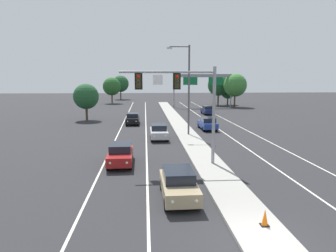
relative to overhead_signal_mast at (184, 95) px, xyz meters
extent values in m
plane|color=#28282B|center=(1.94, -11.21, -5.32)|extent=(260.00, 260.00, 0.00)
cube|color=#9E9B93|center=(1.94, 6.79, -5.25)|extent=(2.40, 110.00, 0.15)
cube|color=silver|center=(-2.76, 13.79, -5.32)|extent=(0.14, 100.00, 0.01)
cube|color=silver|center=(6.64, 13.79, -5.32)|extent=(0.14, 100.00, 0.01)
cube|color=silver|center=(-6.06, 13.79, -5.32)|extent=(0.14, 100.00, 0.01)
cube|color=silver|center=(9.94, 13.79, -5.32)|extent=(0.14, 100.00, 0.01)
cylinder|color=gray|center=(2.22, 0.01, -1.57)|extent=(0.24, 0.24, 7.20)
cylinder|color=gray|center=(-1.22, 0.01, 1.63)|extent=(6.89, 0.16, 0.16)
cube|color=black|center=(-0.53, 0.05, 0.98)|extent=(0.56, 0.06, 1.20)
cube|color=#38330F|center=(-0.53, 0.01, 0.98)|extent=(0.32, 0.32, 1.00)
sphere|color=red|center=(-0.53, -0.16, 1.30)|extent=(0.22, 0.22, 0.22)
sphere|color=#282828|center=(-0.53, -0.16, 0.98)|extent=(0.22, 0.22, 0.22)
sphere|color=#282828|center=(-0.53, -0.16, 0.66)|extent=(0.22, 0.22, 0.22)
cube|color=black|center=(-3.29, 0.05, 0.98)|extent=(0.56, 0.06, 1.20)
cube|color=#38330F|center=(-3.29, 0.01, 0.98)|extent=(0.32, 0.32, 1.00)
sphere|color=red|center=(-3.29, -0.16, 1.30)|extent=(0.22, 0.22, 0.22)
sphere|color=#282828|center=(-3.29, -0.16, 0.98)|extent=(0.22, 0.22, 0.22)
sphere|color=#282828|center=(-3.29, -0.16, 0.66)|extent=(0.22, 0.22, 0.22)
cube|color=white|center=(-1.91, -0.01, 1.08)|extent=(0.70, 0.04, 0.70)
cylinder|color=#4C4C51|center=(2.10, 12.43, -0.17)|extent=(0.20, 0.20, 10.00)
cylinder|color=#4C4C51|center=(1.00, 12.43, 4.63)|extent=(2.20, 0.12, 0.12)
cube|color=#B7B7B2|center=(-0.10, 12.43, 4.48)|extent=(0.56, 0.28, 0.20)
cube|color=tan|center=(-1.08, -6.48, -4.65)|extent=(1.88, 4.43, 0.70)
cube|color=black|center=(-1.08, -6.26, -4.02)|extent=(1.63, 2.41, 0.56)
sphere|color=#EAE5C6|center=(-0.46, -8.65, -4.60)|extent=(0.18, 0.18, 0.18)
sphere|color=#EAE5C6|center=(-1.61, -8.67, -4.60)|extent=(0.18, 0.18, 0.18)
cylinder|color=black|center=(-0.25, -7.96, -5.00)|extent=(0.23, 0.64, 0.64)
cylinder|color=black|center=(-1.85, -7.99, -5.00)|extent=(0.23, 0.64, 0.64)
cylinder|color=black|center=(-0.30, -4.96, -5.00)|extent=(0.23, 0.64, 0.64)
cylinder|color=black|center=(-1.90, -4.99, -5.00)|extent=(0.23, 0.64, 0.64)
cube|color=maroon|center=(-4.75, 0.66, -4.65)|extent=(1.86, 4.42, 0.70)
cube|color=black|center=(-4.76, 0.88, -4.02)|extent=(1.62, 2.40, 0.56)
sphere|color=#EAE5C6|center=(-4.15, -1.52, -4.60)|extent=(0.18, 0.18, 0.18)
sphere|color=#EAE5C6|center=(-5.30, -1.53, -4.60)|extent=(0.18, 0.18, 0.18)
cylinder|color=black|center=(-3.93, -0.83, -5.00)|extent=(0.23, 0.64, 0.64)
cylinder|color=black|center=(-5.53, -0.85, -5.00)|extent=(0.23, 0.64, 0.64)
cylinder|color=black|center=(-3.97, 2.17, -5.00)|extent=(0.23, 0.64, 0.64)
cylinder|color=black|center=(-5.57, 2.15, -5.00)|extent=(0.23, 0.64, 0.64)
cube|color=#B7B7BC|center=(-1.40, 10.56, -4.65)|extent=(1.82, 4.41, 0.70)
cube|color=black|center=(-1.40, 10.78, -4.02)|extent=(1.60, 2.38, 0.56)
sphere|color=#EAE5C6|center=(-0.81, 8.38, -4.60)|extent=(0.18, 0.18, 0.18)
sphere|color=#EAE5C6|center=(-1.96, 8.37, -4.60)|extent=(0.18, 0.18, 0.18)
cylinder|color=black|center=(-0.59, 9.06, -5.00)|extent=(0.22, 0.64, 0.64)
cylinder|color=black|center=(-2.19, 9.05, -5.00)|extent=(0.22, 0.64, 0.64)
cylinder|color=black|center=(-0.60, 12.06, -5.00)|extent=(0.22, 0.64, 0.64)
cylinder|color=black|center=(-2.20, 12.05, -5.00)|extent=(0.22, 0.64, 0.64)
cube|color=black|center=(-4.64, 21.92, -4.65)|extent=(1.84, 4.42, 0.70)
cube|color=black|center=(-4.64, 22.14, -4.02)|extent=(1.61, 2.39, 0.56)
sphere|color=#EAE5C6|center=(-4.09, 19.74, -4.60)|extent=(0.18, 0.18, 0.18)
sphere|color=#EAE5C6|center=(-5.24, 19.75, -4.60)|extent=(0.18, 0.18, 0.18)
cylinder|color=black|center=(-3.86, 20.42, -5.00)|extent=(0.23, 0.64, 0.64)
cylinder|color=black|center=(-5.46, 20.43, -5.00)|extent=(0.23, 0.64, 0.64)
cylinder|color=black|center=(-3.83, 23.42, -5.00)|extent=(0.23, 0.64, 0.64)
cylinder|color=black|center=(-5.43, 23.43, -5.00)|extent=(0.23, 0.64, 0.64)
cube|color=navy|center=(5.08, 16.42, -4.65)|extent=(1.92, 4.45, 0.70)
cube|color=black|center=(5.09, 16.20, -4.02)|extent=(1.65, 2.42, 0.56)
sphere|color=#EAE5C6|center=(4.45, 18.58, -4.60)|extent=(0.18, 0.18, 0.18)
sphere|color=#EAE5C6|center=(5.60, 18.61, -4.60)|extent=(0.18, 0.18, 0.18)
cylinder|color=black|center=(4.24, 17.89, -5.00)|extent=(0.24, 0.65, 0.64)
cylinder|color=black|center=(5.84, 17.94, -5.00)|extent=(0.24, 0.65, 0.64)
cylinder|color=black|center=(4.33, 14.90, -5.00)|extent=(0.24, 0.65, 0.64)
cylinder|color=black|center=(5.93, 14.94, -5.00)|extent=(0.24, 0.65, 0.64)
cube|color=#141E4C|center=(8.50, 33.32, -4.65)|extent=(1.87, 4.43, 0.70)
cube|color=black|center=(8.50, 33.10, -4.02)|extent=(1.62, 2.40, 0.56)
sphere|color=#EAE5C6|center=(7.89, 35.49, -4.60)|extent=(0.18, 0.18, 0.18)
sphere|color=#EAE5C6|center=(9.04, 35.51, -4.60)|extent=(0.18, 0.18, 0.18)
cylinder|color=black|center=(7.68, 34.81, -5.00)|extent=(0.23, 0.64, 0.64)
cylinder|color=black|center=(9.28, 34.83, -5.00)|extent=(0.23, 0.64, 0.64)
cylinder|color=black|center=(7.72, 31.81, -5.00)|extent=(0.23, 0.64, 0.64)
cylinder|color=black|center=(9.32, 31.83, -5.00)|extent=(0.23, 0.64, 0.64)
cube|color=black|center=(2.29, -10.22, -5.15)|extent=(0.36, 0.36, 0.04)
cone|color=orange|center=(2.29, -10.22, -4.78)|extent=(0.28, 0.28, 0.70)
cylinder|color=gray|center=(3.64, 47.35, -1.57)|extent=(0.28, 0.28, 7.50)
cylinder|color=gray|center=(16.64, 47.35, -1.57)|extent=(0.28, 0.28, 7.50)
cube|color=gray|center=(10.14, 47.35, 1.78)|extent=(13.00, 0.36, 0.70)
cube|color=#0F6033|center=(7.28, 47.15, 0.58)|extent=(3.20, 0.08, 1.70)
cube|color=#0F6033|center=(13.00, 47.15, 0.58)|extent=(3.20, 0.08, 1.70)
cylinder|color=#4C3823|center=(17.64, 47.68, -3.88)|extent=(0.36, 0.36, 2.88)
sphere|color=#387533|center=(17.64, 47.68, -0.34)|extent=(5.26, 5.26, 5.26)
cylinder|color=#4C3823|center=(-10.39, 76.17, -3.92)|extent=(0.36, 0.36, 2.80)
sphere|color=#1E4C28|center=(-10.39, 76.17, -0.48)|extent=(5.11, 5.11, 5.11)
cylinder|color=#4C3823|center=(17.63, 53.75, -4.40)|extent=(0.36, 0.36, 1.83)
sphere|color=#1E4C28|center=(17.63, 53.75, -2.14)|extent=(3.36, 3.36, 3.36)
cylinder|color=#4C3823|center=(14.89, 52.33, -3.92)|extent=(0.36, 0.36, 2.81)
sphere|color=#1E4C28|center=(14.89, 52.33, -0.46)|extent=(5.14, 5.14, 5.14)
cylinder|color=#4C3823|center=(-11.43, 60.19, -4.05)|extent=(0.36, 0.36, 2.55)
sphere|color=#235623|center=(-11.43, 60.19, -0.91)|extent=(4.66, 4.66, 4.66)
cylinder|color=#4C3823|center=(-11.96, 26.75, -4.25)|extent=(0.36, 0.36, 2.15)
sphere|color=#1E4C28|center=(-11.96, 26.75, -1.60)|extent=(3.93, 3.93, 3.93)
camera|label=1|loc=(-2.85, -22.71, 1.18)|focal=33.49mm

